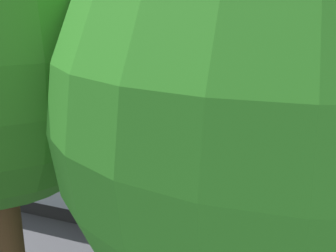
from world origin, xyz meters
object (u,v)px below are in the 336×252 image
Objects in this scene: spectator_left at (174,149)px; spectator_far_right at (93,134)px; spectator_right at (120,137)px; tree_far at (198,103)px; tree_left at (277,78)px; traffic_cone at (208,137)px; parked_motorcycle_silver at (106,162)px; tour_bus at (102,153)px; stunt_motorcycle at (183,111)px; spectator_centre at (146,144)px; spectator_far_left at (215,152)px; parked_motorcycle_dark at (211,178)px.

spectator_far_right is (3.28, -0.13, 0.05)m from spectator_left.
tree_far is (-5.44, 6.98, 3.32)m from spectator_right.
spectator_right is 0.24× the size of tree_left.
tree_left reaches higher than traffic_cone.
spectator_far_right is 1.61m from parked_motorcycle_silver.
tour_bus reaches higher than stunt_motorcycle.
spectator_centre is at bearing 163.84° from spectator_right.
spectator_left is 0.95× the size of spectator_right.
spectator_far_right reaches higher than spectator_far_left.
spectator_centre is 0.87× the size of parked_motorcycle_silver.
spectator_right is at bearing -51.63° from tree_left.
spectator_right is 1.18m from parked_motorcycle_silver.
spectator_right is 0.85× the size of parked_motorcycle_silver.
spectator_left reaches higher than traffic_cone.
spectator_left is at bearing 177.75° from spectator_far_right.
tree_far is (-6.56, 6.95, 3.33)m from spectator_far_right.
spectator_far_left is 1.01× the size of spectator_left.
spectator_right is (1.21, -0.35, -0.02)m from spectator_centre.
spectator_centre is 0.24× the size of tree_left.
spectator_left is at bearing 90.64° from traffic_cone.
tree_left is at bearing 111.06° from traffic_cone.
stunt_motorcycle is 0.29× the size of tree_far.
spectator_far_left is at bearing -179.61° from spectator_far_right.
tour_bus is at bearing 40.28° from parked_motorcycle_dark.
tree_far reaches higher than spectator_far_right.
spectator_far_right is 4.73m from stunt_motorcycle.
stunt_motorcycle is (0.57, -7.36, -0.61)m from tour_bus.
tree_far reaches higher than spectator_left.
spectator_left reaches higher than parked_motorcycle_silver.
traffic_cone is at bearing -70.02° from parked_motorcycle_dark.
stunt_motorcycle is (0.57, -4.70, -0.03)m from spectator_centre.
stunt_motorcycle is (2.88, -4.35, 0.04)m from spectator_far_left.
parked_motorcycle_silver is 3.69m from parked_motorcycle_dark.
tour_bus is at bearing 128.06° from spectator_far_right.
traffic_cone is 11.67m from tree_far.
tree_left reaches higher than stunt_motorcycle.
spectator_left is 2.37m from parked_motorcycle_silver.
tree_left is at bearing 130.26° from tree_far.
spectator_left is 0.23× the size of tree_left.
tour_bus reaches higher than spectator_far_left.
spectator_left is 2.16m from spectator_right.
tree_far is (-4.23, 3.97, 2.72)m from tour_bus.
spectator_far_left is 2.34m from spectator_centre.
tour_bus is 6.66m from traffic_cone.
spectator_right is at bearing 58.46° from traffic_cone.
parked_motorcycle_dark is 7.42m from tree_far.
spectator_right is (2.16, -0.16, 0.06)m from spectator_left.
spectator_left is 0.26× the size of tree_far.
spectator_far_left is 3.79m from traffic_cone.
tour_bus is at bearing 90.07° from spectator_centre.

